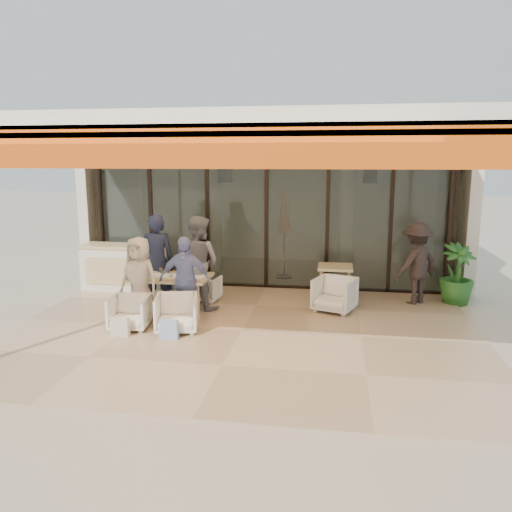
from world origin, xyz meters
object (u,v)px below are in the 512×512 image
(diner_grey, at_px, (198,263))
(potted_palm, at_px, (457,274))
(diner_periwinkle, at_px, (184,280))
(side_table, at_px, (335,271))
(dining_table, at_px, (170,279))
(host_counter, at_px, (124,267))
(side_chair, at_px, (335,293))
(diner_navy, at_px, (157,261))
(diner_cream, at_px, (140,279))
(standing_woman, at_px, (416,264))
(chair_far_left, at_px, (166,282))
(chair_far_right, at_px, (205,288))
(chair_near_right, at_px, (176,312))
(chair_near_left, at_px, (130,311))

(diner_grey, bearing_deg, potted_palm, -147.73)
(diner_periwinkle, xyz_separation_m, side_table, (2.65, 1.85, -0.15))
(dining_table, distance_m, potted_palm, 5.72)
(host_counter, distance_m, diner_periwinkle, 2.84)
(side_table, height_order, side_chair, side_table)
(diner_navy, relative_size, side_table, 2.49)
(diner_cream, height_order, standing_woman, standing_woman)
(dining_table, xyz_separation_m, chair_far_left, (-0.41, 0.94, -0.32))
(side_table, xyz_separation_m, side_chair, (0.00, -0.75, -0.27))
(chair_far_right, xyz_separation_m, standing_woman, (4.25, 0.49, 0.54))
(chair_near_right, bearing_deg, side_table, 28.12)
(chair_far_left, relative_size, potted_palm, 0.60)
(diner_cream, distance_m, side_table, 3.95)
(dining_table, relative_size, diner_navy, 0.81)
(diner_periwinkle, bearing_deg, diner_navy, 132.10)
(diner_periwinkle, bearing_deg, host_counter, 134.85)
(diner_navy, distance_m, diner_grey, 0.84)
(chair_far_left, bearing_deg, diner_cream, 95.32)
(standing_woman, bearing_deg, diner_cream, -19.56)
(chair_far_right, relative_size, diner_cream, 0.38)
(diner_grey, bearing_deg, side_table, -140.57)
(diner_grey, height_order, standing_woman, diner_grey)
(chair_near_right, distance_m, side_table, 3.55)
(potted_palm, bearing_deg, side_table, -175.66)
(diner_grey, xyz_separation_m, side_table, (2.65, 0.95, -0.28))
(chair_far_left, bearing_deg, potted_palm, -168.55)
(diner_grey, bearing_deg, standing_woman, -147.26)
(chair_far_right, distance_m, chair_near_right, 1.90)
(diner_cream, bearing_deg, dining_table, 60.34)
(chair_far_left, height_order, side_table, side_table)
(diner_periwinkle, bearing_deg, chair_near_left, -150.16)
(diner_grey, distance_m, standing_woman, 4.36)
(potted_palm, bearing_deg, chair_near_left, -156.79)
(chair_far_right, relative_size, diner_periwinkle, 0.37)
(diner_navy, distance_m, side_table, 3.63)
(chair_far_right, height_order, chair_near_right, chair_near_right)
(host_counter, relative_size, standing_woman, 1.11)
(chair_far_left, relative_size, chair_far_right, 1.27)
(dining_table, distance_m, chair_far_right, 1.11)
(chair_near_left, distance_m, diner_cream, 0.67)
(diner_cream, distance_m, standing_woman, 5.43)
(host_counter, bearing_deg, standing_woman, -0.78)
(diner_navy, distance_m, diner_periwinkle, 1.24)
(diner_cream, height_order, potted_palm, diner_cream)
(standing_woman, bearing_deg, chair_far_left, -34.44)
(dining_table, bearing_deg, diner_grey, 46.01)
(chair_far_left, bearing_deg, diner_grey, 154.55)
(diner_cream, bearing_deg, side_table, 40.37)
(chair_near_left, distance_m, potted_palm, 6.44)
(diner_navy, bearing_deg, diner_grey, 160.92)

